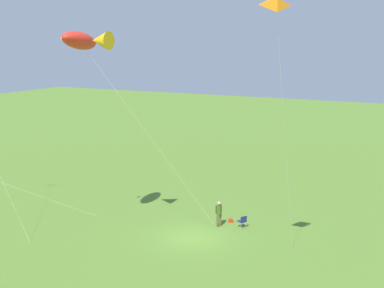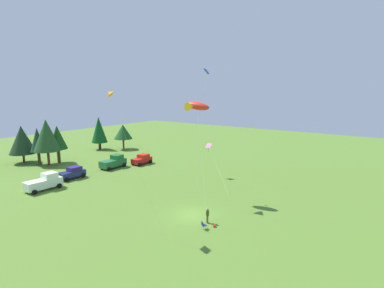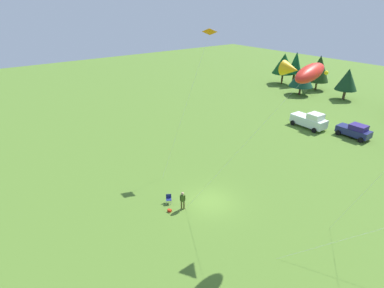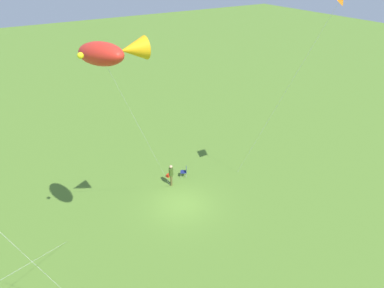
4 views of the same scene
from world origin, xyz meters
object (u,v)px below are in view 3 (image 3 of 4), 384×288
(truck_white_pickup, at_px, (310,120))
(backpack_on_grass, at_px, (170,211))
(car_navy_hatch, at_px, (355,131))
(kite_large_fish, at_px, (305,72))
(folding_chair, at_px, (169,198))
(kite_delta_orange, at_px, (210,31))
(person_kite_flyer, at_px, (183,199))

(truck_white_pickup, bearing_deg, backpack_on_grass, -79.63)
(truck_white_pickup, relative_size, car_navy_hatch, 1.20)
(car_navy_hatch, bearing_deg, kite_large_fish, -77.22)
(folding_chair, relative_size, truck_white_pickup, 0.16)
(car_navy_hatch, distance_m, kite_large_fish, 24.63)
(truck_white_pickup, height_order, kite_delta_orange, kite_delta_orange)
(backpack_on_grass, xyz_separation_m, car_navy_hatch, (1.57, 28.35, 0.84))
(car_navy_hatch, distance_m, kite_delta_orange, 24.40)
(car_navy_hatch, bearing_deg, backpack_on_grass, -93.18)
(truck_white_pickup, bearing_deg, kite_large_fish, -60.17)
(truck_white_pickup, xyz_separation_m, kite_large_fish, (10.47, -19.57, 11.16))
(kite_large_fish, distance_m, kite_delta_orange, 12.55)
(person_kite_flyer, relative_size, truck_white_pickup, 0.34)
(kite_large_fish, bearing_deg, folding_chair, -139.95)
(backpack_on_grass, bearing_deg, person_kite_flyer, 72.09)
(car_navy_hatch, xyz_separation_m, kite_large_fish, (4.84, -21.34, 11.31))
(truck_white_pickup, bearing_deg, folding_chair, -81.88)
(person_kite_flyer, height_order, folding_chair, person_kite_flyer)
(person_kite_flyer, distance_m, kite_delta_orange, 16.30)
(car_navy_hatch, bearing_deg, truck_white_pickup, -162.57)
(person_kite_flyer, relative_size, car_navy_hatch, 0.41)
(truck_white_pickup, height_order, kite_large_fish, kite_large_fish)
(folding_chair, relative_size, car_navy_hatch, 0.20)
(truck_white_pickup, xyz_separation_m, car_navy_hatch, (5.63, 1.77, -0.15))
(car_navy_hatch, relative_size, kite_large_fish, 0.32)
(truck_white_pickup, bearing_deg, kite_delta_orange, -94.19)
(kite_large_fish, xyz_separation_m, kite_delta_orange, (-12.28, 2.02, 1.60))
(folding_chair, distance_m, kite_large_fish, 15.36)
(person_kite_flyer, distance_m, kite_large_fish, 14.04)
(car_navy_hatch, bearing_deg, kite_delta_orange, -111.06)
(person_kite_flyer, bearing_deg, kite_large_fish, 78.70)
(backpack_on_grass, height_order, kite_delta_orange, kite_delta_orange)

